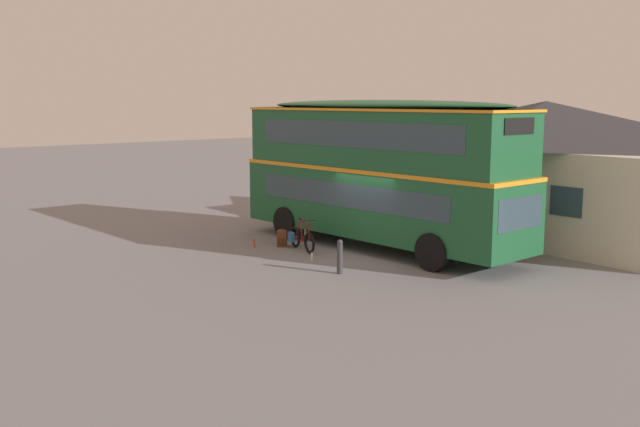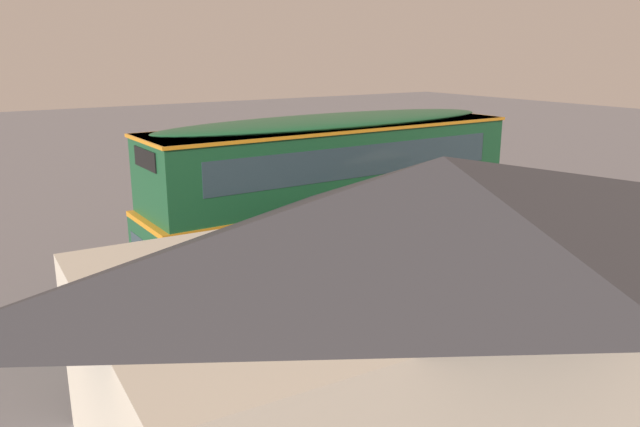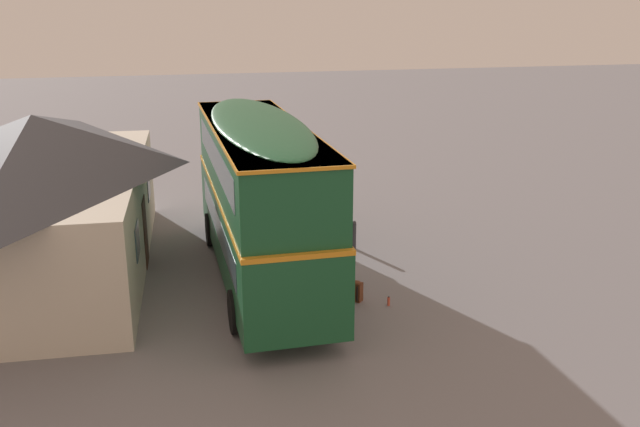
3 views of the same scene
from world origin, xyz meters
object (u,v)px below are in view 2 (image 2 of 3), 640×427
double_decker_bus (335,194)px  water_bottle_red_squeeze (349,239)px  water_bottle_clear_plastic (285,254)px  touring_bicycle (332,245)px  kerb_bollard (225,248)px  backpack_on_ground (350,242)px

double_decker_bus → water_bottle_red_squeeze: 4.77m
water_bottle_clear_plastic → touring_bicycle: bearing=153.5°
touring_bicycle → water_bottle_red_squeeze: size_ratio=6.57×
double_decker_bus → touring_bicycle: (-1.36, -2.13, -2.27)m
double_decker_bus → kerb_bollard: bearing=-61.4°
touring_bicycle → water_bottle_clear_plastic: touring_bicycle is taller
double_decker_bus → touring_bicycle: double_decker_bus is taller
water_bottle_clear_plastic → water_bottle_red_squeeze: bearing=-175.4°
water_bottle_clear_plastic → kerb_bollard: (1.82, -0.52, 0.38)m
backpack_on_ground → kerb_bollard: bearing=-14.9°
touring_bicycle → water_bottle_red_squeeze: touring_bicycle is taller
double_decker_bus → water_bottle_clear_plastic: double_decker_bus is taller
double_decker_bus → kerb_bollard: (1.81, -3.33, -2.15)m
touring_bicycle → water_bottle_red_squeeze: 1.62m
touring_bicycle → backpack_on_ground: bearing=-170.7°
backpack_on_ground → water_bottle_red_squeeze: backpack_on_ground is taller
water_bottle_red_squeeze → double_decker_bus: bearing=48.3°
water_bottle_clear_plastic → water_bottle_red_squeeze: water_bottle_red_squeeze is taller
water_bottle_clear_plastic → double_decker_bus: bearing=89.9°
kerb_bollard → water_bottle_clear_plastic: bearing=164.0°
water_bottle_clear_plastic → water_bottle_red_squeeze: 2.70m
kerb_bollard → backpack_on_ground: bearing=165.1°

